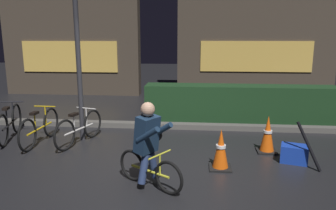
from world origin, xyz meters
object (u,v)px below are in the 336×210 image
(parked_bike_center_left, at_px, (79,128))
(blue_crate, at_px, (294,154))
(traffic_cone_near, at_px, (221,150))
(closed_umbrella, at_px, (309,146))
(street_post, at_px, (79,69))
(parked_bike_left_mid, at_px, (40,128))
(parked_bike_leftmost, at_px, (10,123))
(cyclist, at_px, (149,145))
(traffic_cone_far, at_px, (268,135))

(parked_bike_center_left, height_order, blue_crate, parked_bike_center_left)
(traffic_cone_near, xyz_separation_m, closed_umbrella, (1.42, 0.15, 0.06))
(traffic_cone_near, bearing_deg, street_post, 155.00)
(parked_bike_center_left, bearing_deg, parked_bike_left_mid, 111.25)
(parked_bike_leftmost, distance_m, parked_bike_left_mid, 0.78)
(parked_bike_leftmost, relative_size, cyclist, 1.28)
(parked_bike_center_left, height_order, cyclist, cyclist)
(street_post, relative_size, closed_umbrella, 3.48)
(parked_bike_leftmost, relative_size, blue_crate, 3.63)
(street_post, relative_size, cyclist, 2.38)
(parked_bike_leftmost, height_order, closed_umbrella, closed_umbrella)
(traffic_cone_near, distance_m, cyclist, 1.32)
(cyclist, bearing_deg, parked_bike_left_mid, 179.12)
(blue_crate, relative_size, cyclist, 0.35)
(traffic_cone_far, xyz_separation_m, closed_umbrella, (0.51, -0.72, 0.04))
(parked_bike_leftmost, distance_m, traffic_cone_near, 4.44)
(traffic_cone_near, distance_m, blue_crate, 1.35)
(traffic_cone_near, bearing_deg, cyclist, -145.45)
(parked_bike_leftmost, distance_m, cyclist, 3.75)
(parked_bike_center_left, relative_size, blue_crate, 3.30)
(street_post, distance_m, cyclist, 2.80)
(cyclist, bearing_deg, closed_umbrella, 52.86)
(parked_bike_leftmost, relative_size, parked_bike_center_left, 1.10)
(traffic_cone_near, bearing_deg, parked_bike_center_left, 159.69)
(traffic_cone_far, height_order, cyclist, cyclist)
(parked_bike_center_left, xyz_separation_m, blue_crate, (4.02, -0.61, -0.17))
(parked_bike_leftmost, relative_size, closed_umbrella, 1.88)
(traffic_cone_far, relative_size, cyclist, 0.56)
(parked_bike_left_mid, height_order, parked_bike_center_left, parked_bike_left_mid)
(parked_bike_leftmost, bearing_deg, blue_crate, -113.05)
(traffic_cone_far, xyz_separation_m, cyclist, (-1.98, -1.60, 0.29))
(traffic_cone_near, height_order, closed_umbrella, closed_umbrella)
(parked_bike_left_mid, xyz_separation_m, traffic_cone_far, (4.45, -0.08, 0.01))
(parked_bike_center_left, height_order, traffic_cone_far, traffic_cone_far)
(parked_bike_leftmost, height_order, parked_bike_left_mid, parked_bike_leftmost)
(parked_bike_leftmost, height_order, traffic_cone_far, parked_bike_leftmost)
(street_post, relative_size, parked_bike_leftmost, 1.85)
(parked_bike_left_mid, distance_m, cyclist, 3.01)
(parked_bike_leftmost, distance_m, parked_bike_center_left, 1.55)
(closed_umbrella, bearing_deg, traffic_cone_far, -15.17)
(parked_bike_leftmost, xyz_separation_m, parked_bike_left_mid, (0.75, -0.21, -0.01))
(parked_bike_left_mid, xyz_separation_m, closed_umbrella, (4.96, -0.80, 0.05))
(street_post, xyz_separation_m, traffic_cone_far, (3.71, -0.43, -1.14))
(parked_bike_leftmost, height_order, parked_bike_center_left, parked_bike_leftmost)
(parked_bike_left_mid, bearing_deg, street_post, -63.31)
(parked_bike_leftmost, bearing_deg, street_post, -99.99)
(street_post, distance_m, blue_crate, 4.38)
(blue_crate, bearing_deg, parked_bike_center_left, 171.31)
(parked_bike_left_mid, relative_size, blue_crate, 3.57)
(blue_crate, height_order, closed_umbrella, closed_umbrella)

